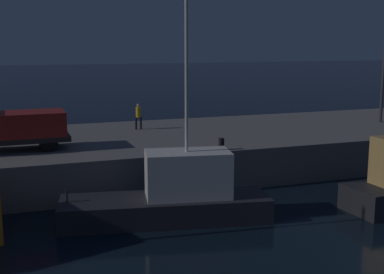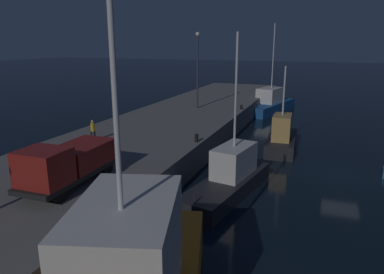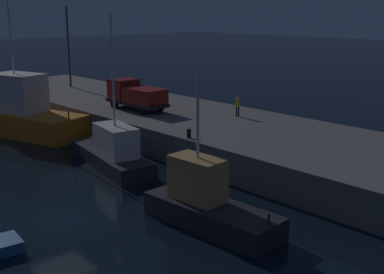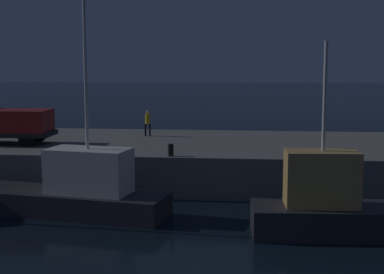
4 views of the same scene
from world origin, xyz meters
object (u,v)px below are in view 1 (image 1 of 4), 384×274
at_px(fishing_boat_orange, 173,196).
at_px(utility_truck, 2,127).
at_px(dockworker, 138,115).
at_px(bollard_central, 221,144).

distance_m(fishing_boat_orange, utility_truck, 9.56).
xyz_separation_m(utility_truck, dockworker, (7.63, 4.00, -0.32)).
bearing_deg(bollard_central, utility_truck, 162.22).
height_order(utility_truck, dockworker, utility_truck).
height_order(fishing_boat_orange, utility_truck, fishing_boat_orange).
bearing_deg(bollard_central, fishing_boat_orange, -135.71).
bearing_deg(dockworker, fishing_boat_orange, -96.12).
distance_m(utility_truck, bollard_central, 10.58).
bearing_deg(dockworker, bollard_central, -71.55).
distance_m(fishing_boat_orange, bollard_central, 5.13).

